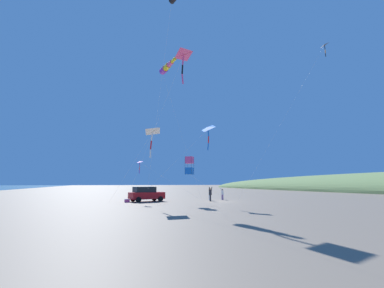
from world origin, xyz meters
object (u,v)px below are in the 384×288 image
Objects in this scene: parked_car at (146,194)px; kite_windsock_yellow_midlevel at (167,67)px; kite_delta_red_high_left at (152,132)px; kite_delta_orange_high_right at (183,55)px; kite_delta_blue_topmost at (140,162)px; kite_box_green_low_center at (189,166)px; person_adult_flyer at (210,193)px; person_child_green_jacket at (222,193)px; kite_delta_long_streamer_right at (208,129)px; cooler_box at (127,201)px; kite_delta_rainbow_low_near at (324,47)px; person_child_grey_jacket at (210,194)px.

parked_car is 0.28× the size of kite_windsock_yellow_midlevel.
kite_delta_red_high_left is 0.67× the size of kite_delta_orange_high_right.
kite_delta_blue_topmost is 6.72m from kite_box_green_low_center.
kite_delta_red_high_left reaches higher than kite_box_green_low_center.
kite_delta_orange_high_right reaches higher than person_adult_flyer.
kite_box_green_low_center reaches higher than person_child_green_jacket.
kite_delta_blue_topmost is 9.10m from kite_delta_long_streamer_right.
person_adult_flyer is 12.82m from kite_delta_red_high_left.
cooler_box is 0.38× the size of person_child_green_jacket.
parked_car is 2.51× the size of person_adult_flyer.
person_child_green_jacket is 0.24× the size of kite_box_green_low_center.
kite_windsock_yellow_midlevel is (16.67, -7.40, -1.70)m from kite_delta_rainbow_low_near.
cooler_box is 0.09× the size of kite_box_green_low_center.
person_adult_flyer is 0.19× the size of kite_delta_blue_topmost.
person_child_grey_jacket reaches higher than cooler_box.
kite_delta_orange_high_right reaches higher than parked_car.
kite_delta_orange_high_right is at bearing 41.98° from kite_delta_long_streamer_right.
cooler_box is 11.25m from person_child_grey_jacket.
cooler_box is at bearing 4.75° from person_child_green_jacket.
kite_delta_red_high_left is 0.55× the size of kite_delta_rainbow_low_near.
cooler_box is 16.82m from kite_windsock_yellow_midlevel.
kite_windsock_yellow_midlevel is at bearing -120.65° from kite_delta_red_high_left.
parked_car is at bearing 2.27° from person_child_grey_jacket.
person_child_green_jacket reaches higher than person_child_grey_jacket.
cooler_box is 10.51m from person_adult_flyer.
person_child_green_jacket is at bearing -151.64° from kite_windsock_yellow_midlevel.
parked_car is at bearing 2.62° from person_child_green_jacket.
kite_delta_blue_topmost is 1.03× the size of kite_delta_long_streamer_right.
parked_car is 15.90m from kite_windsock_yellow_midlevel.
kite_delta_long_streamer_right is 1.37× the size of kite_box_green_low_center.
kite_windsock_yellow_midlevel is at bearing -35.65° from kite_delta_long_streamer_right.
person_adult_flyer is 1.31× the size of person_child_grey_jacket.
person_adult_flyer is 7.76m from kite_box_green_low_center.
kite_delta_orange_high_right is at bearing 91.29° from kite_windsock_yellow_midlevel.
kite_windsock_yellow_midlevel reaches higher than kite_delta_blue_topmost.
person_child_green_jacket is at bearing -128.85° from kite_delta_orange_high_right.
parked_car is 17.64m from kite_delta_orange_high_right.
kite_delta_long_streamer_right reaches higher than kite_box_green_low_center.
kite_delta_long_streamer_right is (5.35, 7.98, 7.35)m from person_child_green_jacket.
kite_delta_red_high_left is 6.61m from kite_delta_blue_topmost.
person_child_green_jacket is 0.09× the size of kite_delta_rainbow_low_near.
kite_windsock_yellow_midlevel is at bearing 133.39° from cooler_box.
kite_delta_long_streamer_right reaches higher than cooler_box.
parked_car is 8.83m from person_child_grey_jacket.
kite_windsock_yellow_midlevel is at bearing -51.41° from kite_box_green_low_center.
parked_car is 0.50× the size of kite_delta_long_streamer_right.
kite_windsock_yellow_midlevel reaches higher than person_child_grey_jacket.
kite_windsock_yellow_midlevel is at bearing 33.57° from person_child_grey_jacket.
parked_car is at bearing -165.83° from cooler_box.
parked_car is at bearing -73.16° from kite_windsock_yellow_midlevel.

